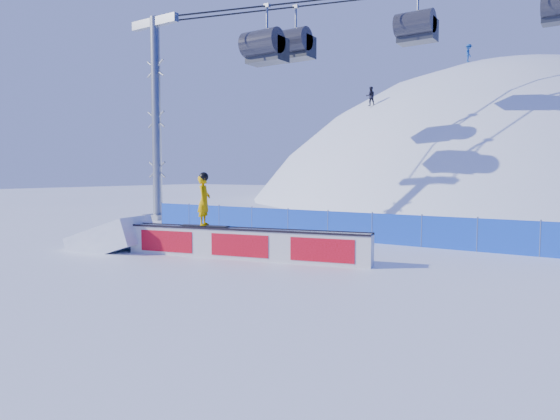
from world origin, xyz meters
The scene contains 7 objects.
ground centered at (0.00, 0.00, 0.00)m, with size 160.00×160.00×0.00m, color white.
snow_hill centered at (0.00, 42.00, -18.00)m, with size 64.00×64.00×64.00m.
safety_fence centered at (0.00, 4.50, 0.60)m, with size 22.05×0.05×1.30m.
rail_box centered at (-1.05, -1.28, 0.50)m, with size 8.38×2.46×1.02m.
snow_ramp centered at (-6.20, -2.46, 0.00)m, with size 2.64×1.76×0.99m, color white, non-canonical shape.
snowboarder centered at (-2.43, -1.60, 1.91)m, with size 1.76×0.73×1.81m.
distant_skiers centered at (1.18, 30.43, 11.04)m, with size 23.96×10.17×8.22m.
Camera 1 is at (8.89, -14.05, 2.80)m, focal length 32.00 mm.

